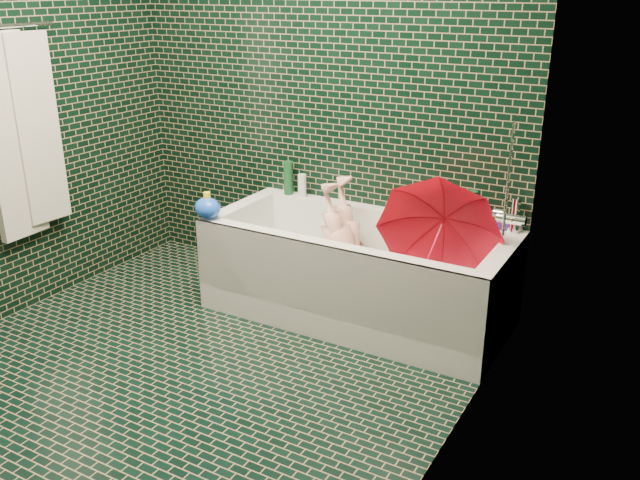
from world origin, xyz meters
The scene contains 20 objects.
floor centered at (0.00, 0.00, 0.00)m, with size 2.80×2.80×0.00m, color black.
wall_back centered at (0.00, 1.40, 1.25)m, with size 2.80×2.80×0.00m, color black.
wall_right centered at (1.30, 0.00, 1.25)m, with size 2.80×2.80×0.00m, color black.
bathtub centered at (0.45, 1.01, 0.21)m, with size 1.70×0.75×0.55m.
bath_mat centered at (0.45, 1.02, 0.16)m, with size 1.35×0.47×0.01m, color green.
water centered at (0.45, 1.02, 0.30)m, with size 1.48×0.53×0.00m, color silver.
towel_rail centered at (-1.25, 0.25, 1.60)m, with size 0.02×0.02×0.58m, color silver.
towel centered at (-1.24, 0.24, 1.03)m, with size 0.08×0.44×1.12m.
faucet centered at (1.26, 1.02, 0.77)m, with size 0.18×0.19×0.55m.
child centered at (0.37, 1.05, 0.31)m, with size 0.35×0.23×0.95m, color #ECA993.
umbrella centered at (0.91, 0.98, 0.54)m, with size 0.65×0.65×0.57m, color red.
soap_bottle_a centered at (1.23, 1.34, 0.55)m, with size 0.09×0.09×0.23m, color white.
soap_bottle_b centered at (1.17, 1.34, 0.55)m, with size 0.08×0.09×0.19m, color #391C6A.
soap_bottle_c centered at (1.11, 1.33, 0.55)m, with size 0.14×0.14×0.18m, color #144722.
bottle_right_tall centered at (0.99, 1.34, 0.65)m, with size 0.06×0.06×0.20m, color #144722.
bottle_right_pump centered at (1.23, 1.33, 0.65)m, with size 0.05×0.05×0.20m, color silver.
bottle_left_tall centered at (-0.21, 1.34, 0.66)m, with size 0.06×0.06×0.21m, color #144722.
bottle_left_short centered at (-0.10, 1.33, 0.62)m, with size 0.05×0.05×0.14m, color white.
rubber_duck centered at (0.91, 1.34, 0.59)m, with size 0.12×0.08×0.10m.
bath_toy centered at (-0.35, 0.70, 0.62)m, with size 0.19×0.17×0.15m.
Camera 1 is at (2.01, -2.16, 1.82)m, focal length 38.00 mm.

